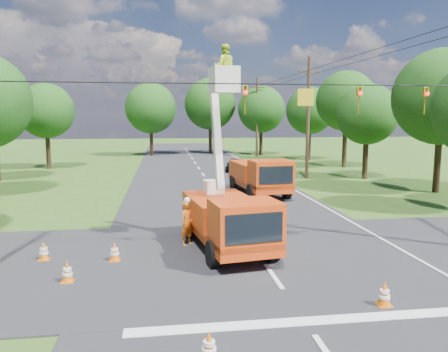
{
  "coord_description": "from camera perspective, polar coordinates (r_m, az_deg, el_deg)",
  "views": [
    {
      "loc": [
        -3.46,
        -13.22,
        5.19
      ],
      "look_at": [
        -0.87,
        5.39,
        2.6
      ],
      "focal_mm": 35.0,
      "sensor_mm": 36.0,
      "label": 1
    }
  ],
  "objects": [
    {
      "name": "ground",
      "position": [
        33.8,
        -1.96,
        -0.99
      ],
      "size": [
        140.0,
        140.0,
        0.0
      ],
      "primitive_type": "plane",
      "color": "#2C5419",
      "rests_on": "ground"
    },
    {
      "name": "road_main",
      "position": [
        33.8,
        -1.96,
        -0.99
      ],
      "size": [
        12.0,
        100.0,
        0.06
      ],
      "primitive_type": "cube",
      "color": "black",
      "rests_on": "ground"
    },
    {
      "name": "road_cross",
      "position": [
        16.45,
        4.72,
        -10.57
      ],
      "size": [
        56.0,
        10.0,
        0.07
      ],
      "primitive_type": "cube",
      "color": "black",
      "rests_on": "ground"
    },
    {
      "name": "stop_bar",
      "position": [
        11.8,
        10.53,
        -18.38
      ],
      "size": [
        9.0,
        0.45,
        0.02
      ],
      "primitive_type": "cube",
      "color": "silver",
      "rests_on": "ground"
    },
    {
      "name": "edge_line",
      "position": [
        34.82,
        7.25,
        -0.79
      ],
      "size": [
        0.12,
        90.0,
        0.02
      ],
      "primitive_type": "cube",
      "color": "silver",
      "rests_on": "ground"
    },
    {
      "name": "bucket_truck",
      "position": [
        16.88,
        0.5,
        -4.23
      ],
      "size": [
        3.2,
        6.47,
        7.88
      ],
      "rotation": [
        0.0,
        0.0,
        0.15
      ],
      "color": "#C83C0E",
      "rests_on": "ground"
    },
    {
      "name": "second_truck",
      "position": [
        28.88,
        4.72,
        0.08
      ],
      "size": [
        3.18,
        6.88,
        2.5
      ],
      "rotation": [
        0.0,
        0.0,
        0.1
      ],
      "color": "#C83C0E",
      "rests_on": "ground"
    },
    {
      "name": "ground_worker",
      "position": [
        17.73,
        -4.82,
        -6.14
      ],
      "size": [
        0.78,
        0.78,
        1.82
      ],
      "primitive_type": "imported",
      "rotation": [
        0.0,
        0.0,
        0.77
      ],
      "color": "#FF5B15",
      "rests_on": "ground"
    },
    {
      "name": "distant_car",
      "position": [
        41.12,
        1.38,
        1.46
      ],
      "size": [
        2.36,
        3.89,
        1.24
      ],
      "primitive_type": "imported",
      "rotation": [
        0.0,
        0.0,
        -0.26
      ],
      "color": "black",
      "rests_on": "ground"
    },
    {
      "name": "traffic_cone_0",
      "position": [
        9.9,
        -1.96,
        -21.36
      ],
      "size": [
        0.38,
        0.38,
        0.71
      ],
      "color": "orange",
      "rests_on": "ground"
    },
    {
      "name": "traffic_cone_1",
      "position": [
        13.11,
        20.22,
        -14.27
      ],
      "size": [
        0.38,
        0.38,
        0.71
      ],
      "color": "orange",
      "rests_on": "ground"
    },
    {
      "name": "traffic_cone_2",
      "position": [
        22.99,
        6.27,
        -4.33
      ],
      "size": [
        0.38,
        0.38,
        0.71
      ],
      "color": "orange",
      "rests_on": "ground"
    },
    {
      "name": "traffic_cone_3",
      "position": [
        24.78,
        3.96,
        -3.41
      ],
      "size": [
        0.38,
        0.38,
        0.71
      ],
      "color": "orange",
      "rests_on": "ground"
    },
    {
      "name": "traffic_cone_4",
      "position": [
        14.8,
        -19.79,
        -11.68
      ],
      "size": [
        0.38,
        0.38,
        0.71
      ],
      "color": "orange",
      "rests_on": "ground"
    },
    {
      "name": "traffic_cone_5",
      "position": [
        17.24,
        -22.48,
        -9.04
      ],
      "size": [
        0.38,
        0.38,
        0.71
      ],
      "color": "orange",
      "rests_on": "ground"
    },
    {
      "name": "traffic_cone_7",
      "position": [
        31.45,
        5.47,
        -1.03
      ],
      "size": [
        0.38,
        0.38,
        0.71
      ],
      "color": "orange",
      "rests_on": "ground"
    },
    {
      "name": "traffic_cone_8",
      "position": [
        16.36,
        -14.09,
        -9.57
      ],
      "size": [
        0.38,
        0.38,
        0.71
      ],
      "color": "orange",
      "rests_on": "ground"
    },
    {
      "name": "pole_right_mid",
      "position": [
        37.19,
        10.93,
        7.58
      ],
      "size": [
        1.8,
        0.3,
        10.0
      ],
      "color": "#4C3823",
      "rests_on": "ground"
    },
    {
      "name": "pole_right_far",
      "position": [
        56.5,
        4.33,
        7.74
      ],
      "size": [
        1.8,
        0.3,
        10.0
      ],
      "color": "#4C3823",
      "rests_on": "ground"
    },
    {
      "name": "signal_span",
      "position": [
        16.25,
        12.76,
        10.09
      ],
      "size": [
        18.0,
        0.29,
        1.07
      ],
      "color": "black",
      "rests_on": "ground"
    },
    {
      "name": "tree_left_f",
      "position": [
        46.62,
        -22.22,
        7.88
      ],
      "size": [
        5.4,
        5.4,
        8.4
      ],
      "color": "#382616",
      "rests_on": "ground"
    },
    {
      "name": "tree_right_b",
      "position": [
        32.91,
        26.57,
        9.2
      ],
      "size": [
        6.4,
        6.4,
        9.65
      ],
      "color": "#382616",
      "rests_on": "ground"
    },
    {
      "name": "tree_right_c",
      "position": [
        38.06,
        18.2,
        7.64
      ],
      "size": [
        5.0,
        5.0,
        7.83
      ],
      "color": "#382616",
      "rests_on": "ground"
    },
    {
      "name": "tree_right_d",
      "position": [
        46.02,
        15.67,
        9.41
      ],
      "size": [
        6.0,
        6.0,
        9.7
      ],
      "color": "#382616",
      "rests_on": "ground"
    },
    {
      "name": "tree_right_e",
      "position": [
        53.11,
        11.16,
        8.37
      ],
      "size": [
        5.6,
        5.6,
        8.63
      ],
      "color": "#382616",
      "rests_on": "ground"
    },
    {
      "name": "tree_far_a",
      "position": [
        58.25,
        -9.55,
        8.72
      ],
      "size": [
        6.6,
        6.6,
        9.5
      ],
      "color": "#382616",
      "rests_on": "ground"
    },
    {
      "name": "tree_far_b",
      "position": [
        60.59,
        -1.83,
        9.37
      ],
      "size": [
        7.0,
        7.0,
        10.32
      ],
      "color": "#382616",
      "rests_on": "ground"
    },
    {
      "name": "tree_far_c",
      "position": [
        58.67,
        4.89,
        8.67
      ],
      "size": [
        6.2,
        6.2,
        9.18
      ],
      "color": "#382616",
      "rests_on": "ground"
    }
  ]
}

